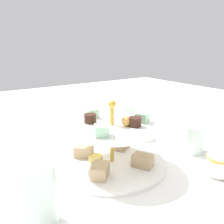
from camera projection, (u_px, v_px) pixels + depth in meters
name	position (u px, v px, depth m)	size (l,w,h in m)	color
ground_plane	(112.00, 165.00, 0.60)	(2.40, 2.40, 0.00)	white
tiered_serving_stand	(112.00, 147.00, 0.59)	(0.27, 0.27, 0.17)	white
water_glass_tall_right	(36.00, 196.00, 0.39)	(0.07, 0.07, 0.11)	silver
water_glass_short_left	(192.00, 139.00, 0.66)	(0.06, 0.06, 0.08)	silver
teacup_with_saucer	(219.00, 166.00, 0.54)	(0.09, 0.09, 0.05)	white
butter_knife_left	(21.00, 147.00, 0.70)	(0.17, 0.01, 0.00)	silver
water_glass_mid_back	(127.00, 120.00, 0.79)	(0.06, 0.06, 0.11)	silver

